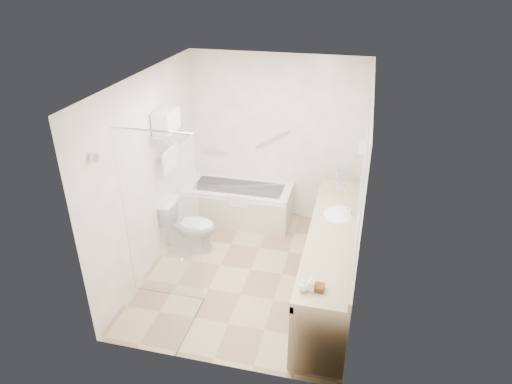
% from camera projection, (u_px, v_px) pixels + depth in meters
% --- Properties ---
extents(floor, '(3.20, 3.20, 0.00)m').
position_uv_depth(floor, '(251.00, 269.00, 6.00)').
color(floor, tan).
rests_on(floor, ground).
extents(ceiling, '(2.60, 3.20, 0.10)m').
position_uv_depth(ceiling, '(249.00, 80.00, 4.85)').
color(ceiling, silver).
rests_on(ceiling, wall_back).
extents(wall_back, '(2.60, 0.10, 2.50)m').
position_uv_depth(wall_back, '(276.00, 138.00, 6.81)').
color(wall_back, white).
rests_on(wall_back, ground).
extents(wall_front, '(2.60, 0.10, 2.50)m').
position_uv_depth(wall_front, '(206.00, 263.00, 4.05)').
color(wall_front, white).
rests_on(wall_front, ground).
extents(wall_left, '(0.10, 3.20, 2.50)m').
position_uv_depth(wall_left, '(149.00, 174.00, 5.70)').
color(wall_left, white).
rests_on(wall_left, ground).
extents(wall_right, '(0.10, 3.20, 2.50)m').
position_uv_depth(wall_right, '(361.00, 197.00, 5.16)').
color(wall_right, white).
rests_on(wall_right, ground).
extents(bathtub, '(1.60, 0.73, 0.59)m').
position_uv_depth(bathtub, '(239.00, 203.00, 7.05)').
color(bathtub, silver).
rests_on(bathtub, floor).
extents(grab_bar_short, '(0.40, 0.03, 0.03)m').
position_uv_depth(grab_bar_short, '(216.00, 152.00, 7.11)').
color(grab_bar_short, silver).
rests_on(grab_bar_short, wall_back).
extents(grab_bar_long, '(0.53, 0.03, 0.33)m').
position_uv_depth(grab_bar_long, '(273.00, 139.00, 6.78)').
color(grab_bar_long, silver).
rests_on(grab_bar_long, wall_back).
extents(shower_enclosure, '(0.96, 0.91, 2.11)m').
position_uv_depth(shower_enclosure, '(171.00, 232.00, 4.84)').
color(shower_enclosure, silver).
rests_on(shower_enclosure, floor).
extents(towel_shelf, '(0.24, 0.55, 0.81)m').
position_uv_depth(towel_shelf, '(167.00, 127.00, 5.74)').
color(towel_shelf, silver).
rests_on(towel_shelf, wall_left).
extents(vanity_counter, '(0.55, 2.70, 0.95)m').
position_uv_depth(vanity_counter, '(332.00, 246.00, 5.36)').
color(vanity_counter, tan).
rests_on(vanity_counter, floor).
extents(sink, '(0.40, 0.52, 0.14)m').
position_uv_depth(sink, '(338.00, 216.00, 5.62)').
color(sink, silver).
rests_on(sink, vanity_counter).
extents(faucet, '(0.03, 0.03, 0.14)m').
position_uv_depth(faucet, '(351.00, 210.00, 5.54)').
color(faucet, silver).
rests_on(faucet, vanity_counter).
extents(mirror, '(0.02, 2.00, 1.20)m').
position_uv_depth(mirror, '(363.00, 178.00, 4.89)').
color(mirror, '#B1B6BD').
rests_on(mirror, wall_right).
extents(hairdryer_unit, '(0.08, 0.10, 0.18)m').
position_uv_depth(hairdryer_unit, '(362.00, 146.00, 5.98)').
color(hairdryer_unit, silver).
rests_on(hairdryer_unit, wall_right).
extents(toilet, '(0.75, 0.43, 0.72)m').
position_uv_depth(toilet, '(189.00, 226.00, 6.29)').
color(toilet, silver).
rests_on(toilet, floor).
extents(amenity_basket, '(0.17, 0.12, 0.05)m').
position_uv_depth(amenity_basket, '(315.00, 287.00, 4.33)').
color(amenity_basket, '#4B301A').
rests_on(amenity_basket, vanity_counter).
extents(soap_bottle_a, '(0.08, 0.15, 0.07)m').
position_uv_depth(soap_bottle_a, '(311.00, 287.00, 4.32)').
color(soap_bottle_a, silver).
rests_on(soap_bottle_a, vanity_counter).
extents(soap_bottle_b, '(0.13, 0.14, 0.09)m').
position_uv_depth(soap_bottle_b, '(304.00, 287.00, 4.30)').
color(soap_bottle_b, silver).
rests_on(soap_bottle_b, vanity_counter).
extents(water_bottle_left, '(0.05, 0.05, 0.17)m').
position_uv_depth(water_bottle_left, '(337.00, 186.00, 6.11)').
color(water_bottle_left, silver).
rests_on(water_bottle_left, vanity_counter).
extents(water_bottle_mid, '(0.06, 0.06, 0.18)m').
position_uv_depth(water_bottle_mid, '(344.00, 191.00, 5.97)').
color(water_bottle_mid, silver).
rests_on(water_bottle_mid, vanity_counter).
extents(water_bottle_right, '(0.07, 0.07, 0.22)m').
position_uv_depth(water_bottle_right, '(338.00, 177.00, 6.31)').
color(water_bottle_right, silver).
rests_on(water_bottle_right, vanity_counter).
extents(drinking_glass_near, '(0.08, 0.08, 0.09)m').
position_uv_depth(drinking_glass_near, '(340.00, 190.00, 6.07)').
color(drinking_glass_near, silver).
rests_on(drinking_glass_near, vanity_counter).
extents(drinking_glass_far, '(0.07, 0.07, 0.08)m').
position_uv_depth(drinking_glass_far, '(327.00, 189.00, 6.13)').
color(drinking_glass_far, silver).
rests_on(drinking_glass_far, vanity_counter).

